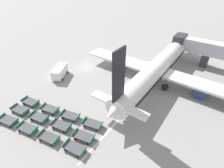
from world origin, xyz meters
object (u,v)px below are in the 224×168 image
object	(u,v)px
baggage_dolly_row_mid_b_col_a	(31,102)
baggage_dolly_row_mid_b_col_c	(70,116)
baggage_dolly_row_mid_a_col_a	(20,110)
baggage_dolly_row_mid_a_col_d	(84,136)
baggage_dolly_row_near_col_d	(74,148)
baggage_dolly_row_mid_b_col_d	(92,124)
baggage_dolly_row_mid_a_col_b	(39,117)
baggage_dolly_row_mid_a_col_c	(61,125)
airplane	(159,67)
service_van	(60,72)
baggage_dolly_row_mid_b_col_b	(50,109)
baggage_dolly_row_near_col_c	(49,137)
baggage_dolly_row_near_col_b	(27,128)
baggage_dolly_row_near_col_a	(8,120)

from	to	relation	value
baggage_dolly_row_mid_b_col_a	baggage_dolly_row_mid_b_col_c	bearing A→B (deg)	6.40
baggage_dolly_row_mid_a_col_a	baggage_dolly_row_mid_a_col_d	size ratio (longest dim) A/B	0.99
baggage_dolly_row_near_col_d	baggage_dolly_row_mid_b_col_d	bearing A→B (deg)	95.09
baggage_dolly_row_mid_a_col_b	baggage_dolly_row_mid_a_col_c	bearing A→B (deg)	7.05
airplane	baggage_dolly_row_mid_a_col_a	size ratio (longest dim) A/B	9.88
service_van	baggage_dolly_row_mid_b_col_b	distance (m)	10.66
service_van	baggage_dolly_row_near_col_c	bearing A→B (deg)	-51.37
baggage_dolly_row_mid_a_col_b	baggage_dolly_row_near_col_b	bearing A→B (deg)	-82.52
baggage_dolly_row_mid_a_col_b	baggage_dolly_row_mid_b_col_c	size ratio (longest dim) A/B	1.00
baggage_dolly_row_mid_b_col_b	baggage_dolly_row_mid_b_col_d	bearing A→B (deg)	6.45
baggage_dolly_row_mid_a_col_b	baggage_dolly_row_mid_a_col_d	size ratio (longest dim) A/B	1.00
baggage_dolly_row_mid_a_col_d	service_van	bearing A→B (deg)	144.25
airplane	baggage_dolly_row_mid_a_col_d	xyz separation A→B (m)	(-3.96, -19.71, -2.49)
baggage_dolly_row_mid_a_col_d	baggage_dolly_row_mid_b_col_d	distance (m)	2.47
airplane	baggage_dolly_row_mid_b_col_b	distance (m)	21.97
service_van	baggage_dolly_row_mid_a_col_d	bearing A→B (deg)	-35.75
baggage_dolly_row_mid_b_col_d	baggage_dolly_row_near_col_c	bearing A→B (deg)	-126.72
baggage_dolly_row_mid_a_col_b	baggage_dolly_row_mid_a_col_c	distance (m)	4.17
service_van	baggage_dolly_row_mid_b_col_b	xyz separation A→B (m)	(6.11, -8.71, -0.73)
service_van	baggage_dolly_row_mid_b_col_d	xyz separation A→B (m)	(13.99, -7.82, -0.73)
baggage_dolly_row_near_col_a	baggage_dolly_row_mid_a_col_c	xyz separation A→B (m)	(7.68, 3.32, 0.00)
baggage_dolly_row_near_col_a	baggage_dolly_row_near_col_b	bearing A→B (deg)	6.64
baggage_dolly_row_mid_b_col_d	baggage_dolly_row_mid_a_col_b	bearing A→B (deg)	-158.70
baggage_dolly_row_mid_b_col_a	baggage_dolly_row_mid_b_col_b	size ratio (longest dim) A/B	0.99
baggage_dolly_row_near_col_d	baggage_dolly_row_mid_a_col_a	size ratio (longest dim) A/B	1.00
baggage_dolly_row_near_col_b	baggage_dolly_row_near_col_c	bearing A→B (deg)	6.37
airplane	baggage_dolly_row_mid_a_col_d	size ratio (longest dim) A/B	9.79
baggage_dolly_row_mid_a_col_a	baggage_dolly_row_mid_b_col_b	distance (m)	4.81
baggage_dolly_row_mid_a_col_d	baggage_dolly_row_mid_b_col_c	bearing A→B (deg)	154.18
service_van	baggage_dolly_row_mid_a_col_c	world-z (taller)	service_van
airplane	baggage_dolly_row_mid_a_col_d	world-z (taller)	airplane
service_van	baggage_dolly_row_mid_a_col_d	size ratio (longest dim) A/B	1.35
service_van	baggage_dolly_row_near_col_b	bearing A→B (deg)	-64.33
baggage_dolly_row_near_col_a	baggage_dolly_row_mid_a_col_c	size ratio (longest dim) A/B	1.00
service_van	baggage_dolly_row_mid_a_col_b	bearing A→B (deg)	-60.92
baggage_dolly_row_near_col_b	baggage_dolly_row_mid_b_col_a	distance (m)	6.11
baggage_dolly_row_mid_a_col_a	baggage_dolly_row_mid_b_col_d	xyz separation A→B (m)	(11.93, 3.50, 0.00)
baggage_dolly_row_mid_a_col_a	baggage_dolly_row_mid_b_col_c	xyz separation A→B (m)	(7.94, 3.11, 0.00)
service_van	baggage_dolly_row_near_col_a	distance (m)	13.96
baggage_dolly_row_near_col_c	baggage_dolly_row_mid_b_col_c	size ratio (longest dim) A/B	0.99
baggage_dolly_row_mid_b_col_a	baggage_dolly_row_near_col_c	bearing A→B (deg)	-23.95
airplane	baggage_dolly_row_mid_a_col_b	xyz separation A→B (m)	(-12.16, -20.35, -2.49)
baggage_dolly_row_near_col_c	baggage_dolly_row_mid_a_col_d	size ratio (longest dim) A/B	1.00
baggage_dolly_row_mid_a_col_b	baggage_dolly_row_mid_a_col_d	distance (m)	8.23
airplane	baggage_dolly_row_mid_b_col_c	bearing A→B (deg)	-115.00
baggage_dolly_row_near_col_a	baggage_dolly_row_mid_b_col_c	distance (m)	9.29
airplane	baggage_dolly_row_mid_a_col_a	distance (m)	26.43
baggage_dolly_row_mid_a_col_c	baggage_dolly_row_mid_b_col_d	world-z (taller)	same
baggage_dolly_row_near_col_b	baggage_dolly_row_mid_a_col_d	distance (m)	8.44
baggage_dolly_row_mid_b_col_a	baggage_dolly_row_near_col_b	bearing A→B (deg)	-42.75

